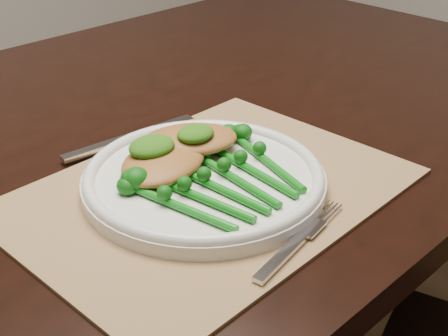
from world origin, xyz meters
TOP-DOWN VIEW (x-y plane):
  - dining_table at (0.06, 0.12)m, footprint 1.68×1.04m
  - placemat at (0.03, -0.09)m, footprint 0.49×0.38m
  - dinner_plate at (0.03, -0.08)m, footprint 0.29×0.29m
  - knife at (0.01, 0.08)m, footprint 0.20×0.02m
  - fork at (0.04, -0.23)m, footprint 0.16×0.06m
  - chicken_fillet_left at (-0.00, -0.04)m, footprint 0.16×0.14m
  - chicken_fillet_right at (0.05, -0.03)m, footprint 0.14×0.13m
  - pesto_dollop_left at (-0.01, -0.03)m, footprint 0.06×0.05m
  - pesto_dollop_right at (0.05, -0.04)m, footprint 0.05×0.04m
  - broccolini_bundle at (0.03, -0.12)m, footprint 0.18×0.19m

SIDE VIEW (x-z plane):
  - dining_table at x=0.06m, z-range 0.00..0.75m
  - placemat at x=0.03m, z-range 0.75..0.75m
  - fork at x=0.04m, z-range 0.76..0.76m
  - knife at x=0.01m, z-range 0.75..0.76m
  - dinner_plate at x=0.03m, z-range 0.75..0.78m
  - broccolini_bundle at x=0.03m, z-range 0.76..0.79m
  - chicken_fillet_left at x=0.00m, z-range 0.77..0.80m
  - chicken_fillet_right at x=0.05m, z-range 0.78..0.80m
  - pesto_dollop_left at x=-0.01m, z-range 0.79..0.81m
  - pesto_dollop_right at x=0.05m, z-range 0.79..0.81m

